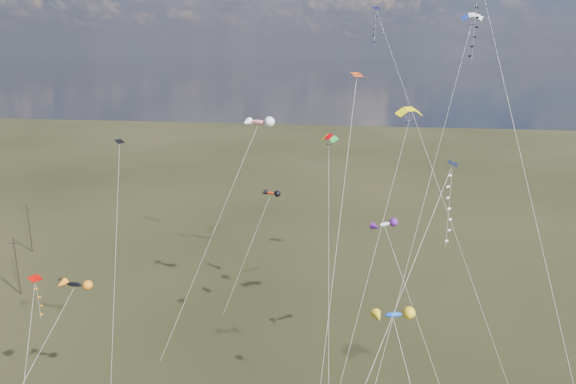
# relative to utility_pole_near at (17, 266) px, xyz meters

# --- Properties ---
(utility_pole_near) EXTENTS (1.40, 0.20, 8.00)m
(utility_pole_near) POSITION_rel_utility_pole_near_xyz_m (0.00, 0.00, 0.00)
(utility_pole_near) COLOR black
(utility_pole_near) RESTS_ON ground
(utility_pole_far) EXTENTS (1.40, 0.20, 8.00)m
(utility_pole_far) POSITION_rel_utility_pole_near_xyz_m (-8.00, 14.00, 0.00)
(utility_pole_far) COLOR black
(utility_pole_far) RESTS_ON ground
(diamond_black_high) EXTENTS (7.46, 25.77, 37.52)m
(diamond_black_high) POSITION_rel_utility_pole_near_xyz_m (53.75, -10.96, 27.96)
(diamond_black_high) COLOR black
(diamond_black_high) RESTS_ON ground
(diamond_navy_tall) EXTENTS (14.70, 19.13, 36.19)m
(diamond_navy_tall) POSITION_rel_utility_pole_near_xyz_m (46.53, 4.75, 26.94)
(diamond_navy_tall) COLOR #0D0E4C
(diamond_navy_tall) RESTS_ON ground
(diamond_black_mid) EXTENTS (5.62, 16.59, 22.33)m
(diamond_black_mid) POSITION_rel_utility_pole_near_xyz_m (20.64, -10.93, 11.51)
(diamond_black_mid) COLOR black
(diamond_black_mid) RESTS_ON ground
(diamond_red_low) EXTENTS (3.85, 10.54, 12.35)m
(diamond_red_low) POSITION_rel_utility_pole_near_xyz_m (16.95, -19.45, 5.79)
(diamond_red_low) COLOR #B70702
(diamond_red_low) RESTS_ON ground
(diamond_navy_right) EXTENTS (11.29, 18.05, 24.36)m
(diamond_navy_right) POSITION_rel_utility_pole_near_xyz_m (49.89, -23.04, 16.15)
(diamond_navy_right) COLOR #07164A
(diamond_navy_right) RESTS_ON ground
(diamond_orange_center) EXTENTS (2.73, 16.29, 29.63)m
(diamond_orange_center) POSITION_rel_utility_pole_near_xyz_m (43.19, -18.45, 16.08)
(diamond_orange_center) COLOR #C94415
(diamond_orange_center) RESTS_ON ground
(parafoil_yellow) EXTENTS (7.70, 14.69, 26.54)m
(parafoil_yellow) POSITION_rel_utility_pole_near_xyz_m (48.77, -5.27, 21.72)
(parafoil_yellow) COLOR yellow
(parafoil_yellow) RESTS_ON ground
(parafoil_blue_white) EXTENTS (11.59, 26.38, 35.86)m
(parafoil_blue_white) POSITION_rel_utility_pole_near_xyz_m (55.93, 7.43, 30.89)
(parafoil_blue_white) COLOR blue
(parafoil_blue_white) RESTS_ON ground
(parafoil_tricolor) EXTENTS (2.60, 14.42, 23.74)m
(parafoil_tricolor) POSITION_rel_utility_pole_near_xyz_m (41.20, -6.71, 18.93)
(parafoil_tricolor) COLOR #D79A0B
(parafoil_tricolor) RESTS_ON ground
(novelty_black_orange) EXTENTS (6.10, 8.13, 11.99)m
(novelty_black_orange) POSITION_rel_utility_pole_near_xyz_m (20.00, -18.31, 7.40)
(novelty_black_orange) COLOR black
(novelty_black_orange) RESTS_ON ground
(novelty_orange_black) EXTENTS (5.99, 8.23, 14.25)m
(novelty_orange_black) POSITION_rel_utility_pole_near_xyz_m (32.86, 5.97, 9.63)
(novelty_orange_black) COLOR red
(novelty_orange_black) RESTS_ON ground
(novelty_white_purple) EXTENTS (8.00, 12.84, 15.73)m
(novelty_white_purple) POSITION_rel_utility_pole_near_xyz_m (46.90, -8.83, 11.15)
(novelty_white_purple) COLOR silver
(novelty_white_purple) RESTS_ON ground
(novelty_redwhite_stripe) EXTENTS (9.90, 13.60, 24.24)m
(novelty_redwhite_stripe) POSITION_rel_utility_pole_near_xyz_m (32.55, 0.53, 19.42)
(novelty_redwhite_stripe) COLOR red
(novelty_redwhite_stripe) RESTS_ON ground
(novelty_blue_yellow) EXTENTS (6.37, 11.98, 14.75)m
(novelty_blue_yellow) POSITION_rel_utility_pole_near_xyz_m (47.14, -24.55, 10.10)
(novelty_blue_yellow) COLOR #1546B6
(novelty_blue_yellow) RESTS_ON ground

